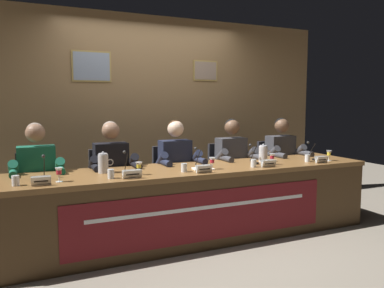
{
  "coord_description": "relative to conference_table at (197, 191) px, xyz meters",
  "views": [
    {
      "loc": [
        -1.59,
        -3.6,
        1.44
      ],
      "look_at": [
        0.0,
        0.0,
        1.01
      ],
      "focal_mm": 35.39,
      "sensor_mm": 36.0,
      "label": 1
    }
  ],
  "objects": [
    {
      "name": "chair_left",
      "position": [
        -0.75,
        0.73,
        -0.08
      ],
      "size": [
        0.44,
        0.44,
        0.91
      ],
      "color": "black",
      "rests_on": "ground_plane"
    },
    {
      "name": "water_cup_center",
      "position": [
        -0.18,
        -0.08,
        0.27
      ],
      "size": [
        0.06,
        0.06,
        0.08
      ],
      "color": "silver",
      "rests_on": "conference_table"
    },
    {
      "name": "ground_plane",
      "position": [
        0.0,
        0.12,
        -0.53
      ],
      "size": [
        12.0,
        12.0,
        0.0
      ],
      "primitive_type": "plane",
      "color": "gray"
    },
    {
      "name": "water_pitcher_left_side",
      "position": [
        -0.91,
        0.2,
        0.32
      ],
      "size": [
        0.15,
        0.1,
        0.21
      ],
      "color": "silver",
      "rests_on": "conference_table"
    },
    {
      "name": "chair_center",
      "position": [
        0.0,
        0.73,
        -0.08
      ],
      "size": [
        0.44,
        0.44,
        0.91
      ],
      "color": "black",
      "rests_on": "ground_plane"
    },
    {
      "name": "water_pitcher_right_side",
      "position": [
        0.92,
        0.15,
        0.32
      ],
      "size": [
        0.15,
        0.1,
        0.21
      ],
      "color": "silver",
      "rests_on": "conference_table"
    },
    {
      "name": "juice_glass_left",
      "position": [
        -0.63,
        -0.05,
        0.32
      ],
      "size": [
        0.06,
        0.06,
        0.12
      ],
      "color": "white",
      "rests_on": "conference_table"
    },
    {
      "name": "panelist_right",
      "position": [
        0.75,
        0.53,
        0.2
      ],
      "size": [
        0.51,
        0.48,
        1.24
      ],
      "color": "black",
      "rests_on": "ground_plane"
    },
    {
      "name": "microphone_right",
      "position": [
        0.75,
        0.08,
        0.3
      ],
      "size": [
        0.06,
        0.17,
        0.22
      ],
      "color": "black",
      "rests_on": "conference_table"
    },
    {
      "name": "nameplate_center",
      "position": [
        -0.02,
        -0.21,
        0.27
      ],
      "size": [
        0.16,
        0.06,
        0.08
      ],
      "color": "white",
      "rests_on": "conference_table"
    },
    {
      "name": "microphone_center",
      "position": [
        0.04,
        0.04,
        0.3
      ],
      "size": [
        0.06,
        0.17,
        0.22
      ],
      "color": "black",
      "rests_on": "conference_table"
    },
    {
      "name": "wall_back_panelled",
      "position": [
        -0.0,
        1.52,
        0.77
      ],
      "size": [
        5.26,
        0.14,
        2.6
      ],
      "color": "#937047",
      "rests_on": "ground_plane"
    },
    {
      "name": "chair_right",
      "position": [
        0.75,
        0.73,
        -0.08
      ],
      "size": [
        0.44,
        0.44,
        0.91
      ],
      "color": "black",
      "rests_on": "ground_plane"
    },
    {
      "name": "microphone_left",
      "position": [
        -0.71,
        0.06,
        0.3
      ],
      "size": [
        0.06,
        0.17,
        0.22
      ],
      "color": "black",
      "rests_on": "conference_table"
    },
    {
      "name": "juice_glass_right",
      "position": [
        0.88,
        -0.07,
        0.32
      ],
      "size": [
        0.06,
        0.06,
        0.12
      ],
      "color": "white",
      "rests_on": "conference_table"
    },
    {
      "name": "water_cup_right",
      "position": [
        0.61,
        -0.12,
        0.27
      ],
      "size": [
        0.06,
        0.06,
        0.08
      ],
      "color": "silver",
      "rests_on": "conference_table"
    },
    {
      "name": "water_cup_far_right",
      "position": [
        1.38,
        -0.06,
        0.27
      ],
      "size": [
        0.06,
        0.06,
        0.08
      ],
      "color": "silver",
      "rests_on": "conference_table"
    },
    {
      "name": "panelist_left",
      "position": [
        -0.75,
        0.53,
        0.2
      ],
      "size": [
        0.51,
        0.48,
        1.24
      ],
      "color": "black",
      "rests_on": "ground_plane"
    },
    {
      "name": "microphone_far_right",
      "position": [
        1.54,
        0.04,
        0.3
      ],
      "size": [
        0.06,
        0.17,
        0.22
      ],
      "color": "black",
      "rests_on": "conference_table"
    },
    {
      "name": "juice_glass_center",
      "position": [
        0.15,
        -0.06,
        0.32
      ],
      "size": [
        0.06,
        0.06,
        0.12
      ],
      "color": "white",
      "rests_on": "conference_table"
    },
    {
      "name": "juice_glass_far_right",
      "position": [
        1.66,
        -0.11,
        0.32
      ],
      "size": [
        0.06,
        0.06,
        0.12
      ],
      "color": "white",
      "rests_on": "conference_table"
    },
    {
      "name": "juice_glass_far_left",
      "position": [
        -1.34,
        -0.08,
        0.32
      ],
      "size": [
        0.06,
        0.06,
        0.12
      ],
      "color": "white",
      "rests_on": "conference_table"
    },
    {
      "name": "microphone_far_left",
      "position": [
        -1.45,
        0.07,
        0.3
      ],
      "size": [
        0.06,
        0.17,
        0.22
      ],
      "color": "black",
      "rests_on": "conference_table"
    },
    {
      "name": "chair_far_right",
      "position": [
        1.51,
        0.73,
        -0.08
      ],
      "size": [
        0.44,
        0.44,
        0.91
      ],
      "color": "black",
      "rests_on": "ground_plane"
    },
    {
      "name": "water_cup_left",
      "position": [
        -0.9,
        -0.12,
        0.27
      ],
      "size": [
        0.06,
        0.06,
        0.08
      ],
      "color": "silver",
      "rests_on": "conference_table"
    },
    {
      "name": "document_stack_center",
      "position": [
        0.06,
        -0.02,
        0.24
      ],
      "size": [
        0.23,
        0.19,
        0.01
      ],
      "color": "white",
      "rests_on": "conference_table"
    },
    {
      "name": "nameplate_far_right",
      "position": [
        1.47,
        -0.19,
        0.27
      ],
      "size": [
        0.15,
        0.06,
        0.08
      ],
      "color": "white",
      "rests_on": "conference_table"
    },
    {
      "name": "nameplate_far_left",
      "position": [
        -1.49,
        -0.18,
        0.27
      ],
      "size": [
        0.16,
        0.06,
        0.08
      ],
      "color": "white",
      "rests_on": "conference_table"
    },
    {
      "name": "nameplate_left",
      "position": [
        -0.73,
        -0.19,
        0.27
      ],
      "size": [
        0.17,
        0.06,
        0.08
      ],
      "color": "white",
      "rests_on": "conference_table"
    },
    {
      "name": "panelist_far_right",
      "position": [
        1.51,
        0.53,
        0.2
      ],
      "size": [
        0.51,
        0.48,
        1.24
      ],
      "color": "black",
      "rests_on": "ground_plane"
    },
    {
      "name": "water_cup_far_left",
      "position": [
        -1.68,
        -0.1,
        0.27
      ],
      "size": [
        0.06,
        0.06,
        0.08
      ],
      "color": "silver",
      "rests_on": "conference_table"
    },
    {
      "name": "panelist_center",
      "position": [
        0.0,
        0.53,
        0.2
      ],
      "size": [
        0.51,
        0.48,
        1.24
      ],
      "color": "black",
      "rests_on": "ground_plane"
    },
    {
      "name": "nameplate_right",
      "position": [
        0.76,
        -0.18,
        0.27
      ],
      "size": [
        0.17,
        0.06,
        0.08
      ],
      "color": "white",
      "rests_on": "conference_table"
    },
    {
      "name": "chair_far_left",
      "position": [
        -1.5,
        0.73,
        -0.08
      ],
      "size": [
        0.44,
        0.44,
        0.91
      ],
      "color": "black",
      "rests_on": "ground_plane"
    },
    {
      "name": "panelist_far_left",
      "position": [
        -1.5,
        0.53,
        0.2
      ],
      "size": [
        0.51,
        0.48,
        1.24
      ],
      "color": "black",
      "rests_on": "ground_plane"
    },
    {
      "name": "conference_table",
      "position": [
        0.0,
        0.0,
        0.0
      ],
      "size": [
        4.06,
        0.85,
        0.76
      ],
      "color": "brown",
      "rests_on": "ground_plane"
    }
  ]
}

